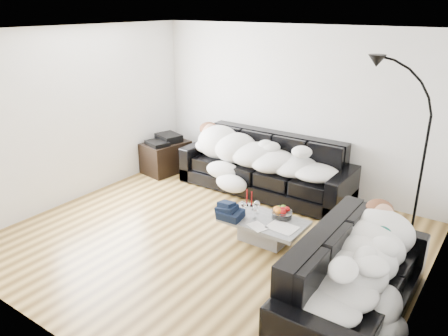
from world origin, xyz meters
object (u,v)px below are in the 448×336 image
Objects in this scene: shoes at (322,296)px; stereo at (165,139)px; wine_glass_c at (255,212)px; candle_right at (252,199)px; sofa_back at (265,165)px; coffee_table at (263,230)px; av_cabinet at (166,157)px; wine_glass_a at (257,207)px; floor_lamp at (422,167)px; sleeper_back at (264,154)px; fruit_bowl at (282,212)px; sleeper_right at (358,258)px; sofa_right at (355,278)px; candle_left at (247,198)px; wine_glass_b at (244,208)px.

stereo is (-3.83, 1.86, 0.57)m from shoes.
wine_glass_c is 0.86× the size of candle_right.
coffee_table is at bearing -60.23° from sofa_back.
sofa_back is at bearing 16.22° from av_cabinet.
wine_glass_a is 0.97× the size of wine_glass_c.
sleeper_back is at bearing -169.84° from floor_lamp.
av_cabinet is (-2.39, 0.92, -0.14)m from candle_right.
stereo is (-2.88, 0.98, 0.23)m from fruit_bowl.
wine_glass_c is at bearing 173.57° from shoes.
floor_lamp is (0.12, 1.83, 0.38)m from sleeper_right.
fruit_bowl is 1.42× the size of wine_glass_c.
fruit_bowl is at bearing 54.43° from sleeper_right.
sofa_right is 3.06m from sleeper_back.
sofa_right reaches higher than shoes.
av_cabinet reaches higher than coffee_table.
coffee_table is 2.41× the size of stereo.
sofa_right is at bearing -35.57° from fruit_bowl.
stereo is (-2.33, 0.95, 0.19)m from candle_left.
wine_glass_c is at bearing -64.44° from sofa_back.
wine_glass_b is (-1.73, 0.72, -0.25)m from sleeper_right.
candle_right is at bearing 139.85° from wine_glass_a.
wine_glass_a is at bearing -166.46° from fruit_bowl.
wine_glass_b is at bearing -70.38° from sofa_back.
sofa_right is 1.80m from wine_glass_a.
sleeper_right is 4.22× the size of shoes.
floor_lamp reaches higher than sofa_back.
sleeper_right reaches higher than wine_glass_c.
fruit_bowl is at bearing 54.43° from sofa_right.
wine_glass_b is (0.50, -1.41, -0.06)m from sofa_back.
floor_lamp is at bearing -6.01° from sleeper_back.
av_cabinet is at bearing 154.22° from wine_glass_b.
fruit_bowl is 0.34m from wine_glass_a.
candle_right is at bearing 172.98° from fruit_bowl.
sleeper_right is at bearing -27.46° from wine_glass_a.
sleeper_right is (2.23, -2.08, -0.02)m from sleeper_back.
sleeper_right reaches higher than sofa_right.
candle_left is at bearing 170.34° from shoes.
shoes is at bearing 84.39° from sleeper_right.
sleeper_back reaches higher than candle_right.
av_cabinet is (-2.56, 1.06, -0.12)m from wine_glass_a.
sofa_back is at bearing 154.02° from shoes.
wine_glass_c is at bearing -68.21° from wine_glass_a.
sleeper_right is 8.47× the size of candle_right.
candle_right is at bearing 97.82° from wine_glass_b.
shoes is (1.41, -0.69, -0.35)m from wine_glass_b.
sofa_right is 0.21m from sleeper_right.
wine_glass_c is 2.89m from stereo.
sleeper_back is 1.16× the size of floor_lamp.
sleeper_back reaches higher than sleeper_right.
candle_left reaches higher than shoes.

